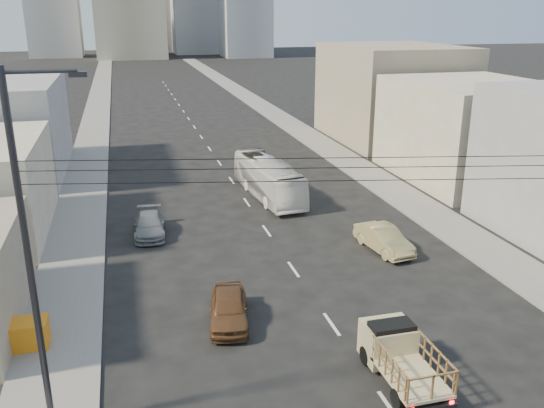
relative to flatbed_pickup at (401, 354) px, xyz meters
name	(u,v)px	position (x,y,z in m)	size (l,w,h in m)	color
sidewalk_left	(97,112)	(-12.85, 66.43, -1.03)	(3.50, 180.00, 0.12)	slate
sidewalk_right	(261,105)	(10.65, 66.43, -1.03)	(3.50, 180.00, 0.12)	slate
lane_dashes	(198,132)	(-1.10, 49.43, -1.09)	(0.15, 104.00, 0.01)	silver
flatbed_pickup	(401,354)	(0.00, 0.00, 0.00)	(1.95, 4.41, 1.90)	#C5B484
city_bus	(268,179)	(0.79, 23.38, 0.33)	(2.39, 10.21, 2.85)	silver
sedan_brown	(229,308)	(-5.54, 5.77, -0.37)	(1.71, 4.25, 1.45)	brown
sedan_tan	(384,239)	(4.76, 11.59, -0.36)	(1.55, 4.44, 1.46)	tan
sedan_grey	(150,225)	(-8.37, 17.68, -0.44)	(1.84, 4.52, 1.31)	gray
streetlamp_left	(31,253)	(-12.49, 0.43, 5.34)	(2.36, 0.25, 12.00)	#2D2D33
overhead_wires	(418,168)	(-1.10, -2.07, 7.87)	(23.01, 5.02, 0.72)	black
crate_stack	(25,334)	(-14.10, 5.82, -0.40)	(1.80, 1.20, 1.14)	orange
bldg_right_mid	(471,130)	(18.40, 24.43, 2.91)	(11.00, 14.00, 8.00)	#B2A88F
bldg_right_far	(392,93)	(18.90, 40.43, 3.91)	(12.00, 16.00, 10.00)	gray
midrise_east	(245,9)	(28.90, 161.43, 12.91)	(14.00, 14.00, 28.00)	#999CA1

